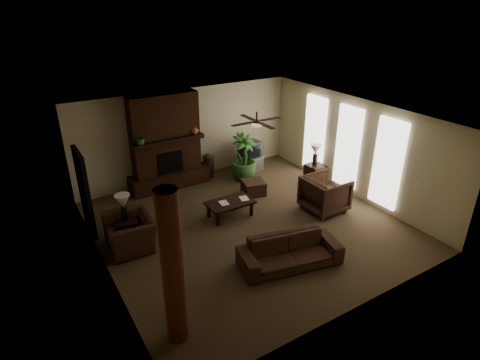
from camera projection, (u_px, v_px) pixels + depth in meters
room_shell at (249, 175)px, 9.44m from camera, size 7.00×7.00×7.00m
fireplace at (167, 150)px, 11.65m from camera, size 2.40×0.70×2.80m
windows at (347, 148)px, 11.24m from camera, size 0.08×3.65×2.35m
log_column at (172, 270)px, 6.19m from camera, size 0.36×0.36×2.80m
doorway at (85, 193)px, 9.35m from camera, size 0.10×1.00×2.10m
ceiling_fan at (257, 123)px, 9.38m from camera, size 1.35×1.35×0.37m
sofa at (290, 247)px, 8.42m from camera, size 2.27×1.08×0.85m
armchair_left at (130, 227)px, 8.99m from camera, size 0.81×1.20×1.02m
armchair_right at (325, 192)px, 10.52m from camera, size 0.96×1.03×1.06m
coffee_table at (230, 204)px, 10.28m from camera, size 1.20×0.70×0.43m
ottoman at (253, 187)px, 11.53m from camera, size 0.73×0.73×0.40m
tv_stand at (249, 164)px, 13.00m from camera, size 0.93×0.66×0.50m
tv at (250, 150)px, 12.75m from camera, size 0.72×0.62×0.52m
floor_vase at (209, 164)px, 12.53m from camera, size 0.34×0.34×0.77m
floor_plant at (244, 167)px, 12.36m from camera, size 1.07×1.59×0.82m
side_table_left at (127, 230)px, 9.32m from camera, size 0.59×0.59×0.55m
lamp_left at (123, 203)px, 9.00m from camera, size 0.45×0.45×0.65m
side_table_right at (315, 173)px, 12.27m from camera, size 0.52×0.52×0.55m
lamp_right at (316, 151)px, 11.99m from camera, size 0.36×0.36×0.65m
mantel_plant at (141, 139)px, 10.81m from camera, size 0.41×0.45×0.33m
mantel_vase at (195, 130)px, 11.66m from camera, size 0.27×0.27×0.22m
book_a at (220, 199)px, 10.06m from camera, size 0.22×0.06×0.29m
book_b at (240, 195)px, 10.30m from camera, size 0.21×0.07×0.29m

